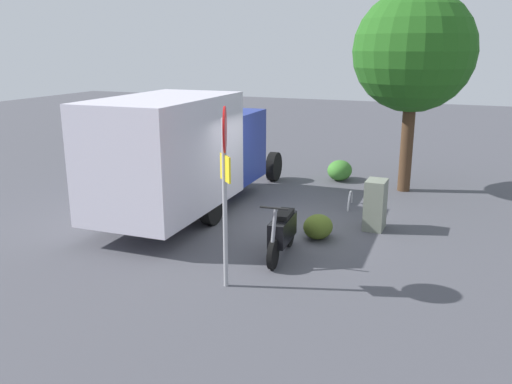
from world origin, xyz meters
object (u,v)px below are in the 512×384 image
object	(u,v)px
motorcycle	(282,231)
utility_cabinet	(375,205)
bike_rack_hoop	(350,207)
street_tree	(414,52)
box_truck_near	(185,150)
stop_sign	(225,170)

from	to	relation	value
motorcycle	utility_cabinet	size ratio (longest dim) A/B	1.57
motorcycle	utility_cabinet	bearing A→B (deg)	144.37
utility_cabinet	bike_rack_hoop	bearing A→B (deg)	-149.20
street_tree	box_truck_near	bearing A→B (deg)	-47.58
box_truck_near	stop_sign	distance (m)	4.41
utility_cabinet	bike_rack_hoop	distance (m)	1.85
box_truck_near	utility_cabinet	world-z (taller)	box_truck_near
motorcycle	stop_sign	bearing A→B (deg)	-18.98
street_tree	bike_rack_hoop	distance (m)	4.64
box_truck_near	utility_cabinet	distance (m)	4.74
street_tree	utility_cabinet	bearing A→B (deg)	-2.78
stop_sign	bike_rack_hoop	xyz separation A→B (m)	(-5.54, 0.94, -2.10)
box_truck_near	stop_sign	xyz separation A→B (m)	(3.42, 2.74, 0.46)
box_truck_near	motorcycle	xyz separation A→B (m)	(1.74, 3.17, -1.11)
street_tree	bike_rack_hoop	world-z (taller)	street_tree
motorcycle	utility_cabinet	world-z (taller)	motorcycle
box_truck_near	stop_sign	bearing A→B (deg)	-142.97
street_tree	stop_sign	bearing A→B (deg)	-14.61
motorcycle	street_tree	bearing A→B (deg)	160.72
stop_sign	street_tree	distance (m)	8.24
motorcycle	utility_cabinet	distance (m)	2.75
stop_sign	utility_cabinet	size ratio (longest dim) A/B	2.71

